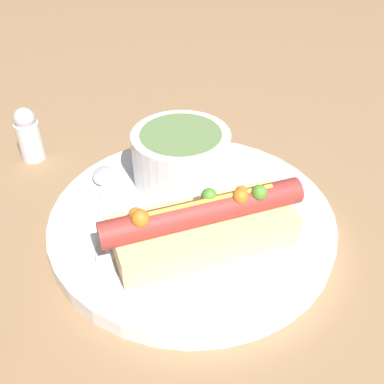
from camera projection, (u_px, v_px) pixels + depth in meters
ground_plane at (192, 227)px, 0.47m from camera, size 4.00×4.00×0.00m
dinner_plate at (192, 220)px, 0.47m from camera, size 0.29×0.29×0.02m
hot_dog at (204, 225)px, 0.41m from camera, size 0.18×0.14×0.06m
soup_bowl at (181, 154)px, 0.49m from camera, size 0.11×0.11×0.06m
spoon at (103, 187)px, 0.49m from camera, size 0.06×0.14×0.01m
salt_shaker at (28, 134)px, 0.55m from camera, size 0.03×0.03×0.07m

